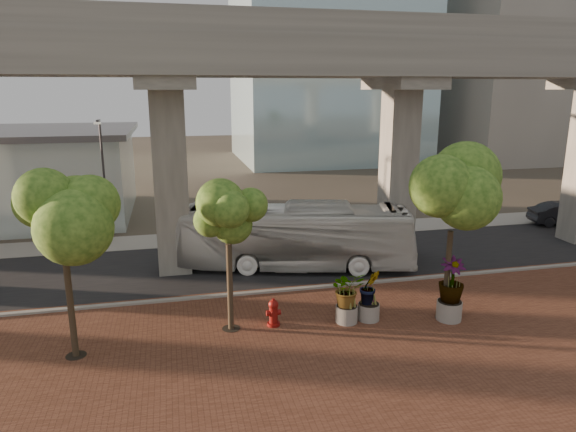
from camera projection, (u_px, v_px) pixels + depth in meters
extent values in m
plane|color=#3B352B|center=(299.00, 275.00, 25.62)|extent=(160.00, 160.00, 0.00)
cube|color=brown|center=(355.00, 352.00, 18.05)|extent=(70.00, 13.00, 0.06)
cube|color=black|center=(290.00, 262.00, 27.50)|extent=(90.00, 8.00, 0.04)
cube|color=gray|center=(310.00, 288.00, 23.71)|extent=(70.00, 0.25, 0.16)
cube|color=gray|center=(270.00, 234.00, 32.70)|extent=(90.00, 3.00, 0.06)
cube|color=#9D988E|center=(298.00, 56.00, 23.46)|extent=(72.00, 2.40, 1.80)
cube|color=#9D988E|center=(283.00, 60.00, 26.48)|extent=(72.00, 2.40, 1.80)
cube|color=#9D988E|center=(305.00, 20.00, 22.08)|extent=(72.00, 0.12, 1.00)
cube|color=#9D988E|center=(279.00, 33.00, 27.19)|extent=(72.00, 0.12, 1.00)
cube|color=#9B958C|center=(520.00, 65.00, 65.05)|extent=(18.00, 16.00, 24.00)
imported|color=silver|center=(295.00, 237.00, 26.24)|extent=(12.35, 5.83, 3.35)
imported|color=black|center=(565.00, 215.00, 34.74)|extent=(4.82, 2.56, 1.51)
cylinder|color=maroon|center=(274.00, 324.00, 20.04)|extent=(0.50, 0.50, 0.11)
cylinder|color=maroon|center=(273.00, 314.00, 19.94)|extent=(0.34, 0.34, 0.81)
sphere|color=maroon|center=(273.00, 305.00, 19.84)|extent=(0.39, 0.39, 0.39)
cylinder|color=maroon|center=(273.00, 300.00, 19.80)|extent=(0.11, 0.11, 0.14)
cylinder|color=maroon|center=(273.00, 313.00, 19.92)|extent=(0.56, 0.22, 0.22)
cylinder|color=gray|center=(347.00, 314.00, 20.26)|extent=(0.87, 0.87, 0.68)
imported|color=#275115|center=(347.00, 289.00, 20.01)|extent=(1.93, 1.93, 1.45)
cylinder|color=gray|center=(449.00, 310.00, 20.47)|extent=(0.99, 0.99, 0.77)
imported|color=#275115|center=(452.00, 280.00, 20.16)|extent=(2.43, 2.43, 1.82)
cylinder|color=#9A978B|center=(369.00, 312.00, 20.48)|extent=(0.86, 0.86, 0.67)
imported|color=#275115|center=(370.00, 287.00, 20.22)|extent=(1.91, 1.91, 1.44)
cylinder|color=#463828|center=(71.00, 306.00, 17.32)|extent=(0.22, 0.22, 3.73)
cylinder|color=black|center=(76.00, 355.00, 17.77)|extent=(0.70, 0.70, 0.01)
cylinder|color=#463828|center=(230.00, 287.00, 19.37)|extent=(0.22, 0.22, 3.40)
cylinder|color=black|center=(231.00, 328.00, 19.78)|extent=(0.70, 0.70, 0.01)
cylinder|color=#463828|center=(447.00, 275.00, 20.24)|extent=(0.22, 0.22, 3.65)
cylinder|color=black|center=(444.00, 318.00, 20.68)|extent=(0.70, 0.70, 0.01)
cylinder|color=#323237|center=(105.00, 184.00, 29.69)|extent=(0.13, 0.13, 7.27)
cube|color=#323237|center=(98.00, 121.00, 28.38)|extent=(0.14, 0.91, 0.14)
cube|color=silver|center=(97.00, 123.00, 27.98)|extent=(0.36, 0.18, 0.11)
cylinder|color=#302F35|center=(406.00, 165.00, 32.75)|extent=(0.15, 0.15, 8.51)
cube|color=#302F35|center=(414.00, 97.00, 31.22)|extent=(0.16, 1.06, 0.16)
cube|color=silver|center=(418.00, 99.00, 30.75)|extent=(0.43, 0.21, 0.13)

